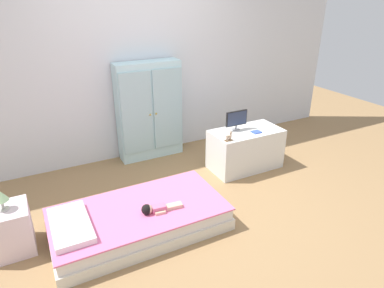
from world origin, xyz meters
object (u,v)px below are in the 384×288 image
Objects in this scene: table_lamp at (0,197)px; tv_stand at (245,149)px; nightstand at (10,230)px; wardrobe at (149,111)px; bed at (140,219)px; rocking_horse_toy at (229,136)px; book_blue at (256,132)px; doll at (154,209)px; tv_monitor at (237,119)px.

tv_stand is (2.74, 0.34, -0.30)m from table_lamp.
wardrobe reaches higher than nightstand.
tv_stand is (1.65, 0.59, 0.14)m from bed.
table_lamp is 1.68× the size of rocking_horse_toy.
wardrobe is at bearing 119.04° from rocking_horse_toy.
rocking_horse_toy reaches higher than book_blue.
table_lamp reaches higher than tv_stand.
tv_stand is at bearing -43.06° from wardrobe.
table_lamp is at bearing -172.87° from tv_stand.
book_blue is at bearing -57.79° from tv_stand.
doll is at bearing -46.52° from bed.
tv_monitor is 2.69× the size of book_blue.
bed is 4.17× the size of doll.
tv_stand is at bearing 7.13° from nightstand.
rocking_horse_toy is (2.37, 0.18, 0.01)m from table_lamp.
table_lamp is (0.00, 0.00, 0.35)m from nightstand.
bed is at bearing -156.51° from tv_monitor.
doll is 1.30m from table_lamp.
doll is 1.27m from nightstand.
wardrobe is 1.21m from rocking_horse_toy.
tv_monitor is at bearing 9.15° from table_lamp.
book_blue is (2.81, 0.24, -0.04)m from table_lamp.
rocking_horse_toy is at bearing -172.75° from book_blue.
wardrobe is (1.79, 1.24, 0.44)m from nightstand.
wardrobe is at bearing 64.98° from bed.
wardrobe reaches higher than tv_stand.
wardrobe is (1.79, 1.24, 0.09)m from table_lamp.
book_blue reaches higher than nightstand.
bed is at bearing 133.48° from doll.
tv_stand is at bearing 122.21° from book_blue.
book_blue is (0.17, -0.19, -0.14)m from tv_monitor.
nightstand is 0.33× the size of wardrobe.
wardrobe reaches higher than bed.
doll is 2.06× the size of table_lamp.
bed is 1.25× the size of wardrobe.
tv_monitor is (2.64, 0.42, 0.10)m from table_lamp.
table_lamp is at bearing 7.13° from nightstand.
doll is 3.45× the size of rocking_horse_toy.
table_lamp is at bearing -170.85° from tv_monitor.
nightstand is at bearing -172.87° from table_lamp.
tv_monitor is (0.85, -0.81, 0.01)m from wardrobe.
wardrobe is at bearing 34.64° from table_lamp.
table_lamp is 2.67m from tv_monitor.
bed is 1.75m from tv_stand.
table_lamp is 2.82m from book_blue.
doll is at bearing -151.09° from tv_monitor.
rocking_horse_toy reaches higher than tv_stand.
nightstand is 2.27× the size of table_lamp.
tv_monitor is at bearing 23.49° from bed.
doll is at bearing -16.71° from table_lamp.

